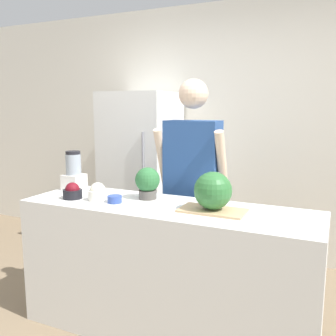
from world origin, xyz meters
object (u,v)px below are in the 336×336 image
(bowl_cherries, at_px, (72,192))
(potted_plant, at_px, (148,182))
(person, at_px, (192,188))
(bowl_cream, at_px, (98,193))
(blender, at_px, (74,173))
(bowl_small_blue, at_px, (115,199))
(watermelon, at_px, (213,191))
(refrigerator, at_px, (141,174))

(bowl_cherries, relative_size, potted_plant, 0.60)
(person, relative_size, bowl_cream, 13.18)
(bowl_cherries, xyz_separation_m, bowl_cream, (0.19, 0.03, 0.01))
(bowl_cherries, distance_m, blender, 0.32)
(person, bearing_deg, bowl_cherries, -135.33)
(person, distance_m, potted_plant, 0.49)
(person, xyz_separation_m, blender, (-0.85, -0.41, 0.13))
(person, distance_m, blender, 0.95)
(person, distance_m, bowl_cherries, 0.94)
(bowl_cherries, bearing_deg, potted_plant, 23.47)
(blender, bearing_deg, bowl_cherries, -53.62)
(bowl_cherries, height_order, bowl_small_blue, bowl_cherries)
(person, relative_size, potted_plant, 7.80)
(bowl_small_blue, bearing_deg, potted_plant, 51.86)
(bowl_cherries, xyz_separation_m, blender, (-0.18, 0.25, 0.09))
(watermelon, bearing_deg, blender, 172.84)
(bowl_cherries, distance_m, bowl_cream, 0.20)
(bowl_cream, bearing_deg, blender, 150.50)
(bowl_small_blue, bearing_deg, refrigerator, 111.33)
(person, relative_size, blender, 5.78)
(watermelon, xyz_separation_m, bowl_cream, (-0.83, -0.06, -0.08))
(refrigerator, bearing_deg, bowl_cherries, -82.60)
(bowl_cherries, xyz_separation_m, bowl_small_blue, (0.34, 0.02, -0.02))
(refrigerator, relative_size, watermelon, 7.14)
(watermelon, height_order, bowl_cream, watermelon)
(refrigerator, bearing_deg, potted_plant, -59.31)
(refrigerator, xyz_separation_m, bowl_small_blue, (0.52, -1.32, 0.08))
(bowl_cherries, relative_size, blender, 0.45)
(watermelon, height_order, blender, blender)
(refrigerator, height_order, bowl_cherries, refrigerator)
(person, bearing_deg, bowl_small_blue, -116.92)
(refrigerator, relative_size, bowl_cherries, 12.46)
(watermelon, relative_size, blender, 0.78)
(bowl_small_blue, bearing_deg, bowl_cherries, -176.63)
(bowl_cream, distance_m, blender, 0.44)
(person, bearing_deg, watermelon, -58.01)
(refrigerator, bearing_deg, bowl_cream, -74.29)
(refrigerator, distance_m, potted_plant, 1.32)
(watermelon, bearing_deg, potted_plant, 167.11)
(watermelon, bearing_deg, person, 121.99)
(bowl_cream, distance_m, bowl_small_blue, 0.15)
(watermelon, xyz_separation_m, bowl_cherries, (-1.02, -0.10, -0.09))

